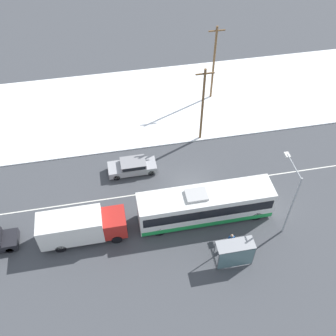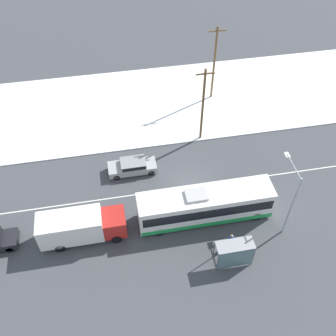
# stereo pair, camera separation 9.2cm
# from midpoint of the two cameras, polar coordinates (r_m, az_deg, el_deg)

# --- Properties ---
(ground_plane) EXTENTS (120.00, 120.00, 0.00)m
(ground_plane) POSITION_cam_midpoint_polar(r_m,az_deg,el_deg) (37.26, 3.20, -2.74)
(ground_plane) COLOR #424449
(snow_lot) EXTENTS (80.00, 14.37, 0.12)m
(snow_lot) POSITION_cam_midpoint_polar(r_m,az_deg,el_deg) (46.63, -0.48, 9.57)
(snow_lot) COLOR white
(snow_lot) RESTS_ON ground_plane
(lane_marking_center) EXTENTS (60.00, 0.12, 0.00)m
(lane_marking_center) POSITION_cam_midpoint_polar(r_m,az_deg,el_deg) (37.26, 3.20, -2.74)
(lane_marking_center) COLOR silver
(lane_marking_center) RESTS_ON ground_plane
(city_bus) EXTENTS (11.61, 2.57, 3.30)m
(city_bus) POSITION_cam_midpoint_polar(r_m,az_deg,el_deg) (33.95, 5.36, -5.37)
(city_bus) COLOR white
(city_bus) RESTS_ON ground_plane
(box_truck) EXTENTS (7.11, 2.30, 2.85)m
(box_truck) POSITION_cam_midpoint_polar(r_m,az_deg,el_deg) (33.32, -12.65, -8.28)
(box_truck) COLOR silver
(box_truck) RESTS_ON ground_plane
(sedan_car) EXTENTS (4.64, 1.80, 1.37)m
(sedan_car) POSITION_cam_midpoint_polar(r_m,az_deg,el_deg) (38.13, -5.24, 0.29)
(sedan_car) COLOR #9E9EA3
(sedan_car) RESTS_ON ground_plane
(pedestrian_at_stop) EXTENTS (0.58, 0.26, 1.61)m
(pedestrian_at_stop) POSITION_cam_midpoint_polar(r_m,az_deg,el_deg) (32.97, 9.07, -10.16)
(pedestrian_at_stop) COLOR #23232D
(pedestrian_at_stop) RESTS_ON ground_plane
(bus_shelter) EXTENTS (2.98, 1.20, 2.40)m
(bus_shelter) POSITION_cam_midpoint_polar(r_m,az_deg,el_deg) (31.54, 9.72, -12.01)
(bus_shelter) COLOR gray
(bus_shelter) RESTS_ON ground_plane
(streetlamp) EXTENTS (0.36, 3.03, 6.86)m
(streetlamp) POSITION_cam_midpoint_polar(r_m,az_deg,el_deg) (32.49, 17.34, -3.42)
(streetlamp) COLOR #9EA3A8
(streetlamp) RESTS_ON ground_plane
(utility_pole_roadside) EXTENTS (1.80, 0.24, 8.51)m
(utility_pole_roadside) POSITION_cam_midpoint_polar(r_m,az_deg,el_deg) (39.20, 4.98, 9.13)
(utility_pole_roadside) COLOR brown
(utility_pole_roadside) RESTS_ON ground_plane
(utility_pole_snowlot) EXTENTS (1.80, 0.24, 8.95)m
(utility_pole_snowlot) POSITION_cam_midpoint_polar(r_m,az_deg,el_deg) (45.10, 6.60, 14.93)
(utility_pole_snowlot) COLOR brown
(utility_pole_snowlot) RESTS_ON ground_plane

